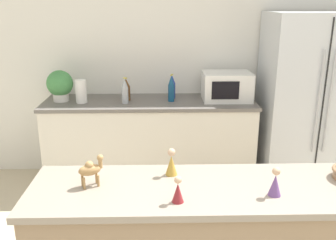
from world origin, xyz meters
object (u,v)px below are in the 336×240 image
back_bottle_3 (126,90)px  wise_man_figurine_purple (178,191)px  refrigerator (308,102)px  wise_man_figurine_blue (275,183)px  potted_plant (60,85)px  back_bottle_1 (125,91)px  wise_man_figurine_crimson (171,164)px  camel_figurine (91,169)px  paper_towel_roll (81,91)px  microwave (227,86)px  back_bottle_0 (172,87)px  back_bottle_2 (171,89)px

back_bottle_3 → wise_man_figurine_purple: (0.42, -2.11, 0.00)m
refrigerator → wise_man_figurine_blue: bearing=-115.3°
potted_plant → back_bottle_1: 0.66m
wise_man_figurine_crimson → wise_man_figurine_purple: bearing=-85.9°
wise_man_figurine_blue → camel_figurine: bearing=172.7°
paper_towel_roll → wise_man_figurine_crimson: 1.93m
microwave → paper_towel_roll: bearing=-177.0°
back_bottle_1 → camel_figurine: 1.83m
potted_plant → wise_man_figurine_purple: bearing=-63.0°
microwave → wise_man_figurine_blue: microwave is taller
back_bottle_0 → wise_man_figurine_blue: bearing=-78.6°
back_bottle_1 → back_bottle_3: bearing=88.2°
paper_towel_roll → camel_figurine: (0.42, -1.86, 0.04)m
potted_plant → wise_man_figurine_blue: (1.54, -2.04, -0.05)m
paper_towel_roll → microwave: (1.45, 0.08, 0.03)m
back_bottle_1 → wise_man_figurine_crimson: size_ratio=1.67×
back_bottle_0 → wise_man_figurine_crimson: size_ratio=1.66×
back_bottle_3 → wise_man_figurine_purple: back_bottle_3 is taller
back_bottle_0 → wise_man_figurine_blue: (0.43, -2.12, -0.00)m
back_bottle_3 → wise_man_figurine_purple: size_ratio=1.74×
camel_figurine → wise_man_figurine_purple: (0.43, -0.17, -0.04)m
paper_towel_roll → back_bottle_1: bearing=-4.0°
back_bottle_1 → camel_figurine: (-0.01, -1.83, 0.03)m
refrigerator → potted_plant: bearing=178.5°
potted_plant → back_bottle_2: 1.11m
potted_plant → back_bottle_3: size_ratio=1.34×
wise_man_figurine_purple → back_bottle_0: bearing=88.8°
back_bottle_1 → back_bottle_3: size_ratio=1.11×
wise_man_figurine_purple → microwave: bearing=74.2°
wise_man_figurine_crimson → wise_man_figurine_purple: wise_man_figurine_crimson is taller
potted_plant → microwave: potted_plant is taller
microwave → potted_plant: bearing=-179.7°
refrigerator → wise_man_figurine_crimson: (-1.43, -1.74, 0.13)m
back_bottle_2 → back_bottle_3: bearing=173.1°
potted_plant → wise_man_figurine_purple: size_ratio=2.33×
back_bottle_1 → wise_man_figurine_crimson: (0.40, -1.71, -0.00)m
potted_plant → paper_towel_roll: bearing=-17.1°
camel_figurine → wise_man_figurine_crimson: 0.43m
refrigerator → paper_towel_roll: (-2.26, -0.00, 0.12)m
microwave → back_bottle_0: size_ratio=1.90×
paper_towel_roll → back_bottle_1: size_ratio=0.89×
back_bottle_1 → back_bottle_2: size_ratio=0.95×
back_bottle_1 → refrigerator: bearing=1.0°
microwave → wise_man_figurine_purple: bearing=-105.8°
paper_towel_roll → back_bottle_2: back_bottle_2 is taller
refrigerator → back_bottle_0: refrigerator is taller
wise_man_figurine_crimson → camel_figurine: bearing=-163.5°
refrigerator → microwave: bearing=174.9°
refrigerator → back_bottle_2: size_ratio=6.53×
wise_man_figurine_purple → wise_man_figurine_crimson: bearing=94.1°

